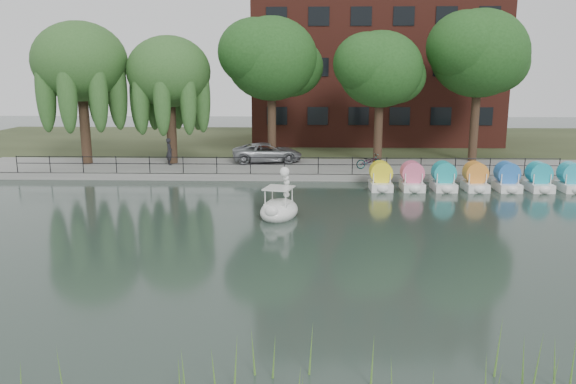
{
  "coord_description": "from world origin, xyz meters",
  "views": [
    {
      "loc": [
        1.2,
        -19.32,
        6.38
      ],
      "look_at": [
        0.5,
        4.0,
        1.3
      ],
      "focal_mm": 35.0,
      "sensor_mm": 36.0,
      "label": 1
    }
  ],
  "objects_px": {
    "bicycle": "(369,161)",
    "pedestrian": "(169,150)",
    "swan_boat": "(279,207)",
    "minivan": "(267,151)"
  },
  "relations": [
    {
      "from": "bicycle",
      "to": "pedestrian",
      "type": "relative_size",
      "value": 0.87
    },
    {
      "from": "bicycle",
      "to": "pedestrian",
      "type": "height_order",
      "value": "pedestrian"
    },
    {
      "from": "bicycle",
      "to": "pedestrian",
      "type": "distance_m",
      "value": 12.76
    },
    {
      "from": "bicycle",
      "to": "swan_boat",
      "type": "xyz_separation_m",
      "value": [
        -5.11,
        -10.38,
        -0.44
      ]
    },
    {
      "from": "minivan",
      "to": "bicycle",
      "type": "xyz_separation_m",
      "value": [
        6.49,
        -2.29,
        -0.23
      ]
    },
    {
      "from": "bicycle",
      "to": "swan_boat",
      "type": "height_order",
      "value": "swan_boat"
    },
    {
      "from": "pedestrian",
      "to": "swan_boat",
      "type": "bearing_deg",
      "value": -172.78
    },
    {
      "from": "bicycle",
      "to": "swan_boat",
      "type": "bearing_deg",
      "value": 136.24
    },
    {
      "from": "minivan",
      "to": "swan_boat",
      "type": "bearing_deg",
      "value": 177.1
    },
    {
      "from": "minivan",
      "to": "pedestrian",
      "type": "bearing_deg",
      "value": 92.61
    }
  ]
}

